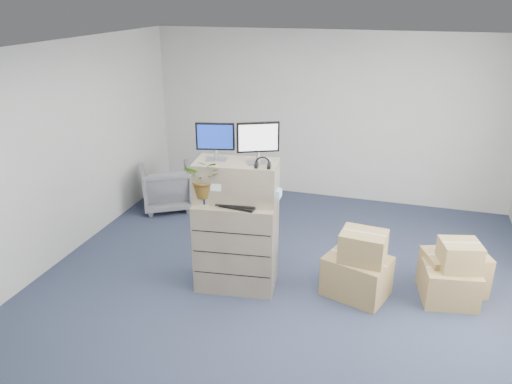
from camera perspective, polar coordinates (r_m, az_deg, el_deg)
ground at (r=5.88m, az=1.96°, el=-12.83°), size 7.00×7.00×0.00m
wall_back at (r=8.50m, az=8.24°, el=8.47°), size 6.00×0.02×2.80m
filing_cabinet_lower at (r=5.99m, az=-2.24°, el=-5.95°), size 1.00×0.69×1.10m
filing_cabinet_upper at (r=5.72m, az=-2.25°, el=1.25°), size 0.99×0.58×0.47m
monitor_left at (r=5.64m, az=-4.67°, el=6.02°), size 0.43×0.21×0.43m
monitor_right at (r=5.51m, az=0.23°, el=5.91°), size 0.44×0.27×0.47m
headphones at (r=5.41m, az=0.78°, el=3.23°), size 0.17×0.04×0.17m
keyboard at (r=5.64m, az=-2.39°, el=-1.47°), size 0.53×0.27×0.03m
mouse at (r=5.59m, az=0.41°, el=-1.65°), size 0.10×0.07×0.03m
water_bottle at (r=5.76m, az=-1.81°, el=0.40°), size 0.08×0.08×0.28m
phone_dock at (r=5.74m, az=-2.65°, el=-0.61°), size 0.08×0.07×0.16m
external_drive at (r=5.77m, az=0.82°, el=-0.72°), size 0.25×0.22×0.06m
tissue_box at (r=5.71m, az=1.55°, el=-0.09°), size 0.27×0.14×0.10m
potted_plant at (r=5.65m, az=-5.80°, el=1.08°), size 0.46×0.50×0.44m
office_chair at (r=8.31m, az=-10.17°, el=0.79°), size 1.03×1.01×0.79m
cardboard_boxes at (r=6.15m, az=17.47°, el=-8.69°), size 1.93×1.10×0.84m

